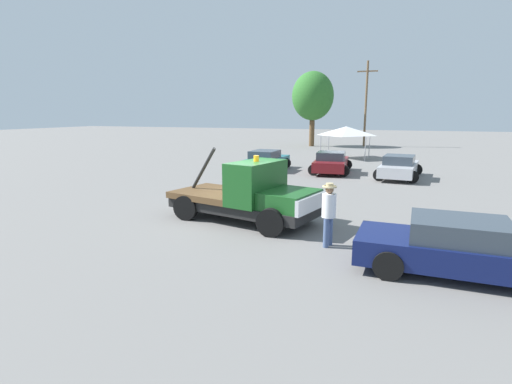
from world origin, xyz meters
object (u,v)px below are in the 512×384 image
(parked_car_maroon, at_px, (331,163))
(tree_left, at_px, (313,96))
(tow_truck, at_px, (250,196))
(foreground_car, at_px, (467,249))
(canopy_tent_white, at_px, (346,131))
(parked_car_silver, at_px, (399,167))
(utility_pole, at_px, (366,102))
(person_near_truck, at_px, (329,210))
(parked_car_teal, at_px, (266,161))

(parked_car_maroon, height_order, tree_left, tree_left)
(tow_truck, xyz_separation_m, foreground_car, (6.38, -2.64, -0.26))
(tow_truck, distance_m, parked_car_maroon, 12.59)
(canopy_tent_white, distance_m, tree_left, 12.86)
(tow_truck, distance_m, canopy_tent_white, 21.33)
(parked_car_silver, relative_size, utility_pole, 0.51)
(person_near_truck, distance_m, canopy_tent_white, 23.16)
(parked_car_silver, distance_m, utility_pole, 23.25)
(tree_left, bearing_deg, canopy_tent_white, -64.25)
(foreground_car, height_order, parked_car_maroon, same)
(foreground_car, height_order, person_near_truck, person_near_truck)
(person_near_truck, relative_size, parked_car_silver, 0.39)
(tree_left, relative_size, utility_pole, 0.89)
(parked_car_teal, height_order, utility_pole, utility_pole)
(parked_car_silver, xyz_separation_m, canopy_tent_white, (-4.40, 9.47, 1.60))
(foreground_car, distance_m, canopy_tent_white, 24.76)
(parked_car_silver, bearing_deg, tree_left, 30.43)
(tow_truck, xyz_separation_m, parked_car_teal, (-3.60, 12.00, -0.27))
(person_near_truck, height_order, utility_pole, utility_pole)
(tow_truck, bearing_deg, canopy_tent_white, 102.56)
(parked_car_maroon, distance_m, utility_pole, 22.13)
(tow_truck, relative_size, parked_car_teal, 1.17)
(tow_truck, distance_m, tree_left, 33.22)
(tow_truck, relative_size, utility_pole, 0.61)
(person_near_truck, xyz_separation_m, parked_car_silver, (1.61, 13.49, -0.42))
(parked_car_silver, bearing_deg, tow_truck, 163.72)
(parked_car_maroon, height_order, utility_pole, utility_pole)
(person_near_truck, relative_size, canopy_tent_white, 0.51)
(parked_car_maroon, xyz_separation_m, parked_car_silver, (4.05, -0.75, -0.00))
(tree_left, bearing_deg, utility_pole, 17.82)
(parked_car_maroon, distance_m, parked_car_silver, 4.12)
(utility_pole, bearing_deg, parked_car_maroon, -89.66)
(foreground_car, height_order, canopy_tent_white, canopy_tent_white)
(foreground_car, distance_m, parked_car_teal, 17.72)
(tow_truck, xyz_separation_m, parked_car_silver, (4.62, 11.82, -0.27))
(foreground_car, relative_size, tree_left, 0.61)
(parked_car_teal, distance_m, canopy_tent_white, 10.17)
(parked_car_teal, relative_size, parked_car_maroon, 1.07)
(foreground_car, height_order, utility_pole, utility_pole)
(parked_car_silver, height_order, canopy_tent_white, canopy_tent_white)
(tow_truck, distance_m, foreground_car, 6.91)
(foreground_car, xyz_separation_m, parked_car_silver, (-1.76, 14.46, -0.00))
(person_near_truck, height_order, parked_car_silver, person_near_truck)
(canopy_tent_white, bearing_deg, parked_car_teal, -112.37)
(person_near_truck, xyz_separation_m, canopy_tent_white, (-2.78, 22.96, 1.18))
(tow_truck, height_order, tree_left, tree_left)
(parked_car_teal, bearing_deg, parked_car_silver, -89.92)
(person_near_truck, xyz_separation_m, parked_car_maroon, (-2.44, 14.24, -0.42))
(tow_truck, relative_size, parked_car_silver, 1.20)
(parked_car_silver, bearing_deg, person_near_truck, 178.25)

